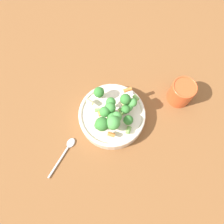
{
  "coord_description": "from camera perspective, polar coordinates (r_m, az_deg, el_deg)",
  "views": [
    {
      "loc": [
        -0.08,
        0.25,
        0.77
      ],
      "look_at": [
        0.0,
        0.0,
        0.07
      ],
      "focal_mm": 35.0,
      "sensor_mm": 36.0,
      "label": 1
    }
  ],
  "objects": [
    {
      "name": "pasta_salad",
      "position": [
        0.71,
        0.26,
        -0.24
      ],
      "size": [
        0.18,
        0.19,
        0.09
      ],
      "color": "#8CB766",
      "rests_on": "bowl"
    },
    {
      "name": "ground_plane",
      "position": [
        0.81,
        -0.0,
        -1.63
      ],
      "size": [
        3.0,
        3.0,
        0.0
      ],
      "primitive_type": "plane",
      "color": "brown"
    },
    {
      "name": "cup",
      "position": [
        0.84,
        17.7,
        4.93
      ],
      "size": [
        0.09,
        0.09,
        0.09
      ],
      "color": "#CC4C23",
      "rests_on": "ground_plane"
    },
    {
      "name": "bowl",
      "position": [
        0.78,
        -0.0,
        -0.96
      ],
      "size": [
        0.24,
        0.24,
        0.05
      ],
      "color": "beige",
      "rests_on": "ground_plane"
    },
    {
      "name": "spoon",
      "position": [
        0.79,
        -11.89,
        -9.73
      ],
      "size": [
        0.05,
        0.16,
        0.01
      ],
      "rotation": [
        0.0,
        0.0,
        10.8
      ],
      "color": "silver",
      "rests_on": "ground_plane"
    }
  ]
}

